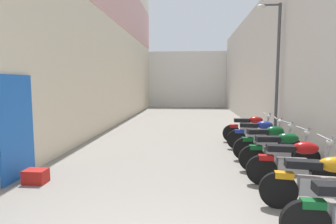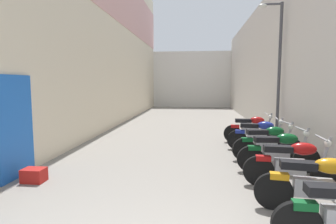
{
  "view_description": "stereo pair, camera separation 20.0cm",
  "coord_description": "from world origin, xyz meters",
  "px_view_note": "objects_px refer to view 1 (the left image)",
  "views": [
    {
      "loc": [
        0.33,
        -1.92,
        2.02
      ],
      "look_at": [
        -0.35,
        6.21,
        1.16
      ],
      "focal_mm": 29.07,
      "sensor_mm": 36.0,
      "label": 1
    },
    {
      "loc": [
        0.53,
        -1.91,
        2.02
      ],
      "look_at": [
        -0.35,
        6.21,
        1.16
      ],
      "focal_mm": 29.07,
      "sensor_mm": 36.0,
      "label": 2
    }
  ],
  "objects_px": {
    "motorcycle_fifth": "(268,141)",
    "street_lamp": "(275,63)",
    "motorcycle_sixth": "(258,134)",
    "motorcycle_fourth": "(280,150)",
    "motorcycle_second": "(322,181)",
    "motorcycle_seventh": "(250,128)",
    "motorcycle_third": "(296,162)",
    "plastic_crate": "(36,176)"
  },
  "relations": [
    {
      "from": "motorcycle_second",
      "to": "motorcycle_seventh",
      "type": "xyz_separation_m",
      "value": [
        0.0,
        5.14,
        0.0
      ]
    },
    {
      "from": "motorcycle_sixth",
      "to": "motorcycle_fourth",
      "type": "bearing_deg",
      "value": -90.0
    },
    {
      "from": "motorcycle_sixth",
      "to": "motorcycle_second",
      "type": "bearing_deg",
      "value": -90.0
    },
    {
      "from": "motorcycle_sixth",
      "to": "street_lamp",
      "type": "bearing_deg",
      "value": 55.05
    },
    {
      "from": "motorcycle_sixth",
      "to": "motorcycle_seventh",
      "type": "bearing_deg",
      "value": 89.99
    },
    {
      "from": "motorcycle_fourth",
      "to": "plastic_crate",
      "type": "bearing_deg",
      "value": -167.17
    },
    {
      "from": "motorcycle_third",
      "to": "motorcycle_seventh",
      "type": "relative_size",
      "value": 1.0
    },
    {
      "from": "plastic_crate",
      "to": "motorcycle_sixth",
      "type": "bearing_deg",
      "value": 31.54
    },
    {
      "from": "motorcycle_fifth",
      "to": "motorcycle_seventh",
      "type": "height_order",
      "value": "same"
    },
    {
      "from": "motorcycle_second",
      "to": "motorcycle_third",
      "type": "xyz_separation_m",
      "value": [
        0.0,
        1.08,
        0.0
      ]
    },
    {
      "from": "motorcycle_fourth",
      "to": "motorcycle_sixth",
      "type": "bearing_deg",
      "value": 90.0
    },
    {
      "from": "motorcycle_fifth",
      "to": "motorcycle_sixth",
      "type": "xyz_separation_m",
      "value": [
        -0.0,
        1.03,
        0.0
      ]
    },
    {
      "from": "motorcycle_fifth",
      "to": "street_lamp",
      "type": "xyz_separation_m",
      "value": [
        0.7,
        2.03,
        2.19
      ]
    },
    {
      "from": "motorcycle_third",
      "to": "motorcycle_fifth",
      "type": "distance_m",
      "value": 1.91
    },
    {
      "from": "plastic_crate",
      "to": "street_lamp",
      "type": "distance_m",
      "value": 7.65
    },
    {
      "from": "motorcycle_fifth",
      "to": "plastic_crate",
      "type": "xyz_separation_m",
      "value": [
        -5.18,
        -2.15,
        -0.36
      ]
    },
    {
      "from": "motorcycle_third",
      "to": "street_lamp",
      "type": "height_order",
      "value": "street_lamp"
    },
    {
      "from": "motorcycle_second",
      "to": "motorcycle_seventh",
      "type": "bearing_deg",
      "value": 90.0
    },
    {
      "from": "motorcycle_fourth",
      "to": "street_lamp",
      "type": "xyz_separation_m",
      "value": [
        0.7,
        3.0,
        2.19
      ]
    },
    {
      "from": "motorcycle_sixth",
      "to": "motorcycle_third",
      "type": "bearing_deg",
      "value": -90.0
    },
    {
      "from": "street_lamp",
      "to": "motorcycle_second",
      "type": "bearing_deg",
      "value": -97.92
    },
    {
      "from": "motorcycle_third",
      "to": "motorcycle_sixth",
      "type": "bearing_deg",
      "value": 90.0
    },
    {
      "from": "motorcycle_seventh",
      "to": "motorcycle_third",
      "type": "bearing_deg",
      "value": -90.0
    },
    {
      "from": "motorcycle_fifth",
      "to": "plastic_crate",
      "type": "bearing_deg",
      "value": -157.46
    },
    {
      "from": "motorcycle_fourth",
      "to": "plastic_crate",
      "type": "xyz_separation_m",
      "value": [
        -5.18,
        -1.18,
        -0.36
      ]
    },
    {
      "from": "motorcycle_fourth",
      "to": "motorcycle_fifth",
      "type": "height_order",
      "value": "same"
    },
    {
      "from": "street_lamp",
      "to": "motorcycle_fifth",
      "type": "bearing_deg",
      "value": -109.0
    },
    {
      "from": "motorcycle_second",
      "to": "motorcycle_fifth",
      "type": "relative_size",
      "value": 1.0
    },
    {
      "from": "motorcycle_fourth",
      "to": "motorcycle_fifth",
      "type": "bearing_deg",
      "value": 90.0
    },
    {
      "from": "motorcycle_sixth",
      "to": "plastic_crate",
      "type": "relative_size",
      "value": 4.18
    },
    {
      "from": "motorcycle_fourth",
      "to": "plastic_crate",
      "type": "distance_m",
      "value": 5.33
    },
    {
      "from": "motorcycle_third",
      "to": "motorcycle_sixth",
      "type": "relative_size",
      "value": 1.01
    },
    {
      "from": "motorcycle_fifth",
      "to": "street_lamp",
      "type": "relative_size",
      "value": 0.4
    },
    {
      "from": "motorcycle_fourth",
      "to": "motorcycle_second",
      "type": "bearing_deg",
      "value": -90.0
    },
    {
      "from": "motorcycle_second",
      "to": "motorcycle_fifth",
      "type": "height_order",
      "value": "same"
    },
    {
      "from": "motorcycle_third",
      "to": "motorcycle_sixth",
      "type": "distance_m",
      "value": 2.94
    },
    {
      "from": "motorcycle_third",
      "to": "motorcycle_seventh",
      "type": "xyz_separation_m",
      "value": [
        0.0,
        4.06,
        0.0
      ]
    },
    {
      "from": "motorcycle_second",
      "to": "street_lamp",
      "type": "xyz_separation_m",
      "value": [
        0.7,
        5.02,
        2.19
      ]
    },
    {
      "from": "motorcycle_second",
      "to": "motorcycle_seventh",
      "type": "relative_size",
      "value": 0.99
    },
    {
      "from": "motorcycle_third",
      "to": "motorcycle_fifth",
      "type": "height_order",
      "value": "same"
    },
    {
      "from": "motorcycle_second",
      "to": "motorcycle_sixth",
      "type": "height_order",
      "value": "same"
    },
    {
      "from": "motorcycle_fourth",
      "to": "street_lamp",
      "type": "bearing_deg",
      "value": 76.89
    }
  ]
}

